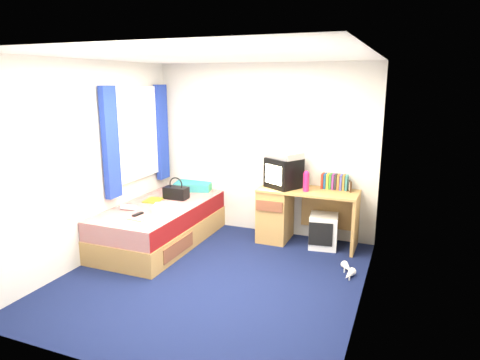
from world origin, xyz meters
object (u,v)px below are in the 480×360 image
at_px(pillow, 193,186).
at_px(storage_cube, 323,231).
at_px(picture_frame, 350,186).
at_px(colour_swatch_fan, 135,220).
at_px(bed, 161,224).
at_px(handbag, 176,192).
at_px(pink_water_bottle, 306,182).
at_px(aerosol_can, 305,182).
at_px(towel, 165,208).
at_px(water_bottle, 128,207).
at_px(desk, 288,212).
at_px(vcr, 284,155).
at_px(remote_control, 138,214).
at_px(magazine, 153,200).
at_px(white_heels, 348,271).
at_px(crt_tv, 284,173).

distance_m(pillow, storage_cube, 2.08).
relative_size(picture_frame, colour_swatch_fan, 0.64).
xyz_separation_m(bed, handbag, (0.05, 0.35, 0.36)).
xyz_separation_m(pink_water_bottle, aerosol_can, (-0.05, 0.17, -0.03)).
bearing_deg(storage_cube, aerosol_can, 147.47).
relative_size(towel, water_bottle, 1.41).
bearing_deg(handbag, pillow, 90.41).
bearing_deg(picture_frame, colour_swatch_fan, -164.41).
xyz_separation_m(bed, desk, (1.56, 0.74, 0.14)).
bearing_deg(pink_water_bottle, water_bottle, -154.11).
xyz_separation_m(bed, storage_cube, (2.07, 0.68, -0.05)).
bearing_deg(water_bottle, vcr, 32.42).
xyz_separation_m(vcr, remote_control, (-1.50, -1.23, -0.64)).
distance_m(picture_frame, magazine, 2.66).
height_order(storage_cube, magazine, magazine).
relative_size(handbag, towel, 1.19).
bearing_deg(desk, colour_swatch_fan, -136.70).
bearing_deg(pillow, colour_swatch_fan, -88.42).
bearing_deg(pink_water_bottle, white_heels, -45.08).
height_order(aerosol_can, white_heels, aerosol_can).
bearing_deg(desk, water_bottle, -148.70).
distance_m(pink_water_bottle, aerosol_can, 0.18).
relative_size(handbag, water_bottle, 1.67).
bearing_deg(aerosol_can, pillow, 177.80).
relative_size(pink_water_bottle, magazine, 0.87).
distance_m(crt_tv, pink_water_bottle, 0.35).
xyz_separation_m(desk, pink_water_bottle, (0.26, -0.10, 0.47)).
xyz_separation_m(handbag, remote_control, (-0.06, -0.83, -0.08)).
xyz_separation_m(pillow, storage_cube, (2.03, -0.20, -0.38)).
relative_size(handbag, magazine, 1.19).
height_order(magazine, water_bottle, water_bottle).
distance_m(aerosol_can, white_heels, 1.38).
height_order(aerosol_can, handbag, aerosol_can).
bearing_deg(bed, remote_control, -91.13).
bearing_deg(magazine, handbag, 41.40).
xyz_separation_m(pillow, towel, (0.20, -1.13, -0.01)).
distance_m(vcr, colour_swatch_fan, 2.09).
distance_m(desk, vcr, 0.79).
height_order(remote_control, white_heels, remote_control).
distance_m(bed, storage_cube, 2.18).
xyz_separation_m(pink_water_bottle, towel, (-1.59, -0.89, -0.28)).
height_order(bed, aerosol_can, aerosol_can).
bearing_deg(bed, desk, 25.28).
bearing_deg(white_heels, remote_control, -170.07).
bearing_deg(bed, magazine, 144.94).
bearing_deg(picture_frame, remote_control, -168.52).
distance_m(pillow, colour_swatch_fan, 1.54).
bearing_deg(aerosol_can, handbag, -164.86).
bearing_deg(crt_tv, towel, -112.19).
height_order(crt_tv, picture_frame, crt_tv).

